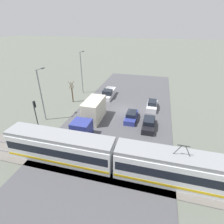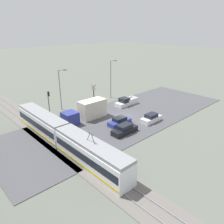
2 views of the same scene
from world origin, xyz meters
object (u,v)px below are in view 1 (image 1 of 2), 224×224
at_px(light_rail_tram, 115,157).
at_px(sedan_car_2, 149,124).
at_px(sedan_car_0, 131,116).
at_px(street_tree, 72,93).
at_px(pickup_truck, 108,94).
at_px(sedan_car_1, 152,105).
at_px(street_lamp_near_crossing, 82,70).
at_px(box_truck, 91,114).
at_px(traffic_light_pole, 36,112).
at_px(street_lamp_mid_block, 41,92).

distance_m(light_rail_tram, sedan_car_2, 10.16).
relative_size(sedan_car_0, street_tree, 1.03).
bearing_deg(light_rail_tram, pickup_truck, -72.05).
xyz_separation_m(sedan_car_1, street_lamp_near_crossing, (16.01, -4.72, 4.48)).
bearing_deg(box_truck, sedan_car_1, -139.26).
relative_size(light_rail_tram, traffic_light_pole, 5.31).
relative_size(sedan_car_0, sedan_car_2, 0.96).
xyz_separation_m(pickup_truck, traffic_light_pole, (6.43, 15.36, 2.42)).
bearing_deg(traffic_light_pole, sedan_car_2, -162.31).
distance_m(light_rail_tram, sedan_car_0, 11.51).
distance_m(light_rail_tram, street_lamp_mid_block, 16.42).
distance_m(sedan_car_1, sedan_car_2, 7.00).
height_order(sedan_car_2, traffic_light_pole, traffic_light_pole).
relative_size(light_rail_tram, sedan_car_1, 5.87).
xyz_separation_m(pickup_truck, sedan_car_1, (-9.52, 3.30, -0.03)).
xyz_separation_m(sedan_car_0, street_lamp_near_crossing, (12.94, -9.92, 4.54)).
height_order(box_truck, sedan_car_0, box_truck).
xyz_separation_m(sedan_car_1, traffic_light_pole, (15.95, 12.06, 2.45)).
distance_m(light_rail_tram, street_tree, 20.29).
height_order(pickup_truck, sedan_car_1, pickup_truck).
bearing_deg(sedan_car_2, sedan_car_1, -90.69).
relative_size(street_tree, street_lamp_near_crossing, 0.48).
distance_m(traffic_light_pole, street_lamp_mid_block, 3.99).
bearing_deg(street_lamp_near_crossing, sedan_car_0, 142.53).
distance_m(pickup_truck, street_lamp_mid_block, 14.67).
relative_size(light_rail_tram, box_truck, 2.88).
distance_m(sedan_car_1, traffic_light_pole, 20.15).
bearing_deg(street_tree, box_truck, 134.24).
bearing_deg(sedan_car_2, street_lamp_mid_block, 5.43).
relative_size(box_truck, pickup_truck, 1.61).
distance_m(street_tree, street_lamp_mid_block, 8.28).
bearing_deg(traffic_light_pole, pickup_truck, -112.72).
height_order(box_truck, street_tree, street_tree).
bearing_deg(traffic_light_pole, box_truck, -148.41).
bearing_deg(street_lamp_mid_block, light_rail_tram, 150.04).
bearing_deg(sedan_car_2, sedan_car_0, -31.00).
xyz_separation_m(traffic_light_pole, street_lamp_mid_block, (1.07, -3.45, 1.70)).
distance_m(box_truck, sedan_car_0, 6.68).
bearing_deg(light_rail_tram, street_lamp_near_crossing, -58.78).
height_order(light_rail_tram, sedan_car_2, light_rail_tram).
distance_m(street_lamp_near_crossing, street_lamp_mid_block, 13.37).
bearing_deg(sedan_car_1, traffic_light_pole, 37.08).
height_order(sedan_car_0, street_tree, street_tree).
bearing_deg(box_truck, sedan_car_2, -174.58).
bearing_deg(sedan_car_2, street_tree, -21.05).
distance_m(box_truck, street_tree, 9.68).
distance_m(sedan_car_1, street_lamp_near_crossing, 17.28).
bearing_deg(traffic_light_pole, sedan_car_0, -151.99).
bearing_deg(street_tree, pickup_truck, -146.33).
xyz_separation_m(light_rail_tram, street_lamp_mid_block, (13.97, -8.05, 3.12)).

